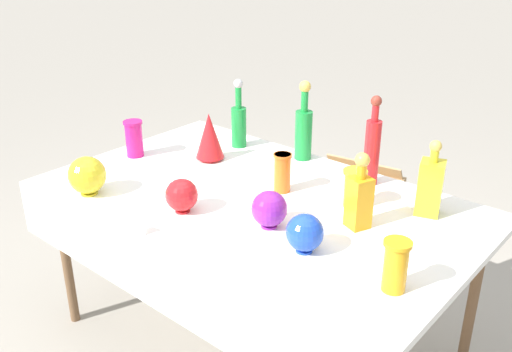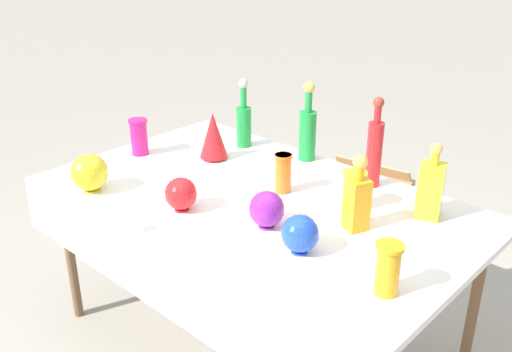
{
  "view_description": "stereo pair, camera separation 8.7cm",
  "coord_description": "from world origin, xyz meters",
  "px_view_note": "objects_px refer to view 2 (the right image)",
  "views": [
    {
      "loc": [
        1.38,
        -1.61,
        1.81
      ],
      "look_at": [
        0.0,
        0.0,
        0.86
      ],
      "focal_mm": 40.0,
      "sensor_mm": 36.0,
      "label": 1
    },
    {
      "loc": [
        1.44,
        -1.55,
        1.81
      ],
      "look_at": [
        0.0,
        0.0,
        0.86
      ],
      "focal_mm": 40.0,
      "sensor_mm": 36.0,
      "label": 2
    }
  ],
  "objects_px": {
    "tall_bottle_1": "(244,122)",
    "slender_vase_3": "(388,267)",
    "fluted_vase_0": "(213,135)",
    "cardboard_box_behind_left": "(362,204)",
    "tall_bottle_0": "(308,130)",
    "round_bowl_2": "(90,172)",
    "slender_vase_0": "(354,188)",
    "square_decanter_0": "(357,198)",
    "square_decanter_1": "(431,188)",
    "round_bowl_0": "(300,234)",
    "slender_vase_1": "(283,172)",
    "tall_bottle_2": "(374,149)",
    "round_bowl_1": "(267,209)",
    "slender_vase_2": "(139,136)",
    "round_bowl_3": "(181,194)"
  },
  "relations": [
    {
      "from": "square_decanter_0",
      "to": "square_decanter_1",
      "type": "distance_m",
      "value": 0.31
    },
    {
      "from": "square_decanter_0",
      "to": "cardboard_box_behind_left",
      "type": "bearing_deg",
      "value": 120.54
    },
    {
      "from": "tall_bottle_0",
      "to": "round_bowl_0",
      "type": "distance_m",
      "value": 0.86
    },
    {
      "from": "tall_bottle_0",
      "to": "round_bowl_0",
      "type": "height_order",
      "value": "tall_bottle_0"
    },
    {
      "from": "round_bowl_0",
      "to": "slender_vase_0",
      "type": "bearing_deg",
      "value": 97.62
    },
    {
      "from": "tall_bottle_0",
      "to": "round_bowl_2",
      "type": "height_order",
      "value": "tall_bottle_0"
    },
    {
      "from": "tall_bottle_2",
      "to": "fluted_vase_0",
      "type": "relative_size",
      "value": 1.72
    },
    {
      "from": "round_bowl_0",
      "to": "cardboard_box_behind_left",
      "type": "relative_size",
      "value": 0.24
    },
    {
      "from": "tall_bottle_1",
      "to": "round_bowl_2",
      "type": "distance_m",
      "value": 0.83
    },
    {
      "from": "square_decanter_0",
      "to": "square_decanter_1",
      "type": "xyz_separation_m",
      "value": [
        0.15,
        0.27,
        -0.01
      ]
    },
    {
      "from": "square_decanter_0",
      "to": "slender_vase_1",
      "type": "xyz_separation_m",
      "value": [
        -0.41,
        0.06,
        -0.04
      ]
    },
    {
      "from": "round_bowl_0",
      "to": "round_bowl_2",
      "type": "distance_m",
      "value": 0.98
    },
    {
      "from": "tall_bottle_0",
      "to": "tall_bottle_1",
      "type": "distance_m",
      "value": 0.35
    },
    {
      "from": "square_decanter_1",
      "to": "round_bowl_3",
      "type": "bearing_deg",
      "value": -140.2
    },
    {
      "from": "slender_vase_1",
      "to": "cardboard_box_behind_left",
      "type": "bearing_deg",
      "value": 104.71
    },
    {
      "from": "tall_bottle_1",
      "to": "slender_vase_3",
      "type": "xyz_separation_m",
      "value": [
        1.2,
        -0.61,
        -0.04
      ]
    },
    {
      "from": "square_decanter_0",
      "to": "slender_vase_0",
      "type": "bearing_deg",
      "value": 127.13
    },
    {
      "from": "slender_vase_1",
      "to": "round_bowl_3",
      "type": "height_order",
      "value": "slender_vase_1"
    },
    {
      "from": "slender_vase_0",
      "to": "round_bowl_3",
      "type": "height_order",
      "value": "slender_vase_0"
    },
    {
      "from": "tall_bottle_2",
      "to": "slender_vase_0",
      "type": "bearing_deg",
      "value": -75.03
    },
    {
      "from": "tall_bottle_0",
      "to": "round_bowl_0",
      "type": "bearing_deg",
      "value": -53.31
    },
    {
      "from": "slender_vase_1",
      "to": "fluted_vase_0",
      "type": "bearing_deg",
      "value": 173.76
    },
    {
      "from": "slender_vase_3",
      "to": "cardboard_box_behind_left",
      "type": "xyz_separation_m",
      "value": [
        -1.0,
        1.47,
        -0.67
      ]
    },
    {
      "from": "slender_vase_3",
      "to": "square_decanter_1",
      "type": "bearing_deg",
      "value": 104.88
    },
    {
      "from": "tall_bottle_1",
      "to": "slender_vase_0",
      "type": "distance_m",
      "value": 0.83
    },
    {
      "from": "tall_bottle_0",
      "to": "slender_vase_0",
      "type": "xyz_separation_m",
      "value": [
        0.45,
        -0.28,
        -0.06
      ]
    },
    {
      "from": "round_bowl_1",
      "to": "square_decanter_0",
      "type": "bearing_deg",
      "value": 41.0
    },
    {
      "from": "round_bowl_0",
      "to": "tall_bottle_2",
      "type": "bearing_deg",
      "value": 100.37
    },
    {
      "from": "round_bowl_1",
      "to": "round_bowl_2",
      "type": "relative_size",
      "value": 0.87
    },
    {
      "from": "slender_vase_0",
      "to": "fluted_vase_0",
      "type": "xyz_separation_m",
      "value": [
        -0.79,
        -0.02,
        0.03
      ]
    },
    {
      "from": "round_bowl_0",
      "to": "round_bowl_2",
      "type": "height_order",
      "value": "round_bowl_2"
    },
    {
      "from": "slender_vase_3",
      "to": "round_bowl_3",
      "type": "xyz_separation_m",
      "value": [
        -0.88,
        -0.07,
        -0.02
      ]
    },
    {
      "from": "tall_bottle_1",
      "to": "slender_vase_1",
      "type": "distance_m",
      "value": 0.57
    },
    {
      "from": "slender_vase_3",
      "to": "fluted_vase_0",
      "type": "bearing_deg",
      "value": 161.93
    },
    {
      "from": "round_bowl_3",
      "to": "slender_vase_2",
      "type": "bearing_deg",
      "value": 157.63
    },
    {
      "from": "slender_vase_2",
      "to": "round_bowl_0",
      "type": "bearing_deg",
      "value": -8.8
    },
    {
      "from": "square_decanter_0",
      "to": "round_bowl_1",
      "type": "height_order",
      "value": "square_decanter_0"
    },
    {
      "from": "round_bowl_0",
      "to": "cardboard_box_behind_left",
      "type": "bearing_deg",
      "value": 114.15
    },
    {
      "from": "tall_bottle_2",
      "to": "slender_vase_2",
      "type": "distance_m",
      "value": 1.13
    },
    {
      "from": "tall_bottle_0",
      "to": "square_decanter_1",
      "type": "xyz_separation_m",
      "value": [
        0.71,
        -0.14,
        -0.03
      ]
    },
    {
      "from": "round_bowl_1",
      "to": "slender_vase_1",
      "type": "bearing_deg",
      "value": 119.51
    },
    {
      "from": "tall_bottle_2",
      "to": "square_decanter_0",
      "type": "relative_size",
      "value": 1.33
    },
    {
      "from": "fluted_vase_0",
      "to": "cardboard_box_behind_left",
      "type": "height_order",
      "value": "fluted_vase_0"
    },
    {
      "from": "slender_vase_3",
      "to": "round_bowl_0",
      "type": "distance_m",
      "value": 0.34
    },
    {
      "from": "slender_vase_0",
      "to": "cardboard_box_behind_left",
      "type": "distance_m",
      "value": 1.39
    },
    {
      "from": "tall_bottle_2",
      "to": "slender_vase_2",
      "type": "height_order",
      "value": "tall_bottle_2"
    },
    {
      "from": "round_bowl_2",
      "to": "tall_bottle_2",
      "type": "bearing_deg",
      "value": 45.71
    },
    {
      "from": "tall_bottle_1",
      "to": "slender_vase_3",
      "type": "relative_size",
      "value": 2.03
    },
    {
      "from": "slender_vase_2",
      "to": "round_bowl_2",
      "type": "bearing_deg",
      "value": -64.07
    },
    {
      "from": "slender_vase_0",
      "to": "round_bowl_1",
      "type": "xyz_separation_m",
      "value": [
        -0.15,
        -0.35,
        -0.01
      ]
    }
  ]
}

